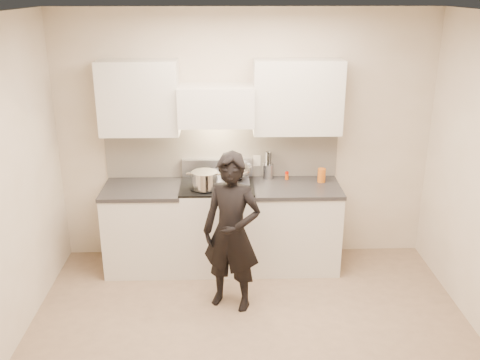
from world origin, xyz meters
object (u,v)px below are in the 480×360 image
counter_right (295,225)px  utensil_crock (268,170)px  stove (218,225)px  wok (236,170)px  person (232,233)px

counter_right → utensil_crock: (-0.28, 0.25, 0.55)m
stove → counter_right: stove is taller
stove → counter_right: 0.83m
stove → utensil_crock: bearing=24.1°
wok → utensil_crock: (0.35, 0.10, -0.04)m
utensil_crock → stove: bearing=-155.9°
stove → wok: 0.63m
stove → counter_right: bearing=0.0°
stove → wok: bearing=35.9°
wok → person: 0.97m
wok → person: bearing=-93.7°
wok → utensil_crock: wok is taller
person → counter_right: bearing=69.8°
stove → wok: wok is taller
person → stove: bearing=121.4°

